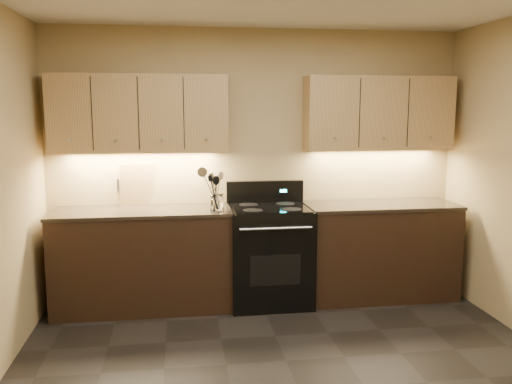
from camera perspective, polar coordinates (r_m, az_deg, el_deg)
The scene contains 14 objects.
wall_back at distance 5.33m, azimuth 0.02°, elevation 2.94°, with size 4.00×0.04×2.60m, color tan.
counter_left at distance 5.15m, azimuth -11.79°, elevation -6.93°, with size 1.62×0.62×0.93m.
counter_right at distance 5.49m, azimuth 12.83°, elevation -5.97°, with size 1.46×0.62×0.93m.
stove at distance 5.18m, azimuth 1.41°, elevation -6.48°, with size 0.76×0.68×1.14m.
upper_cab_left at distance 5.11m, azimuth -12.17°, elevation 8.10°, with size 1.60×0.30×0.70m, color tan.
upper_cab_right at distance 5.45m, azimuth 12.76°, elevation 8.12°, with size 1.44×0.30×0.70m, color tan.
outlet_plate at distance 5.32m, azimuth -13.97°, elevation 0.71°, with size 0.09×0.01×0.12m, color #B2B5BA.
utensil_crock at distance 4.90m, azimuth -4.13°, elevation -1.16°, with size 0.12×0.12×0.15m.
cutting_board at distance 5.28m, azimuth -12.46°, elevation 0.80°, with size 0.32×0.02×0.40m, color #D5B872.
wooden_spoon at distance 4.88m, azimuth -4.44°, elevation 0.15°, with size 0.06×0.06×0.33m, color #D5B872, non-canonical shape.
black_spoon at distance 4.91m, azimuth -4.33°, elevation -0.03°, with size 0.06×0.06×0.29m, color black, non-canonical shape.
black_turner at distance 4.87m, azimuth -4.09°, elevation 0.04°, with size 0.08×0.08×0.32m, color black, non-canonical shape.
steel_spatula at distance 4.89m, azimuth -3.88°, elevation 0.21°, with size 0.08×0.08×0.34m, color silver, non-canonical shape.
steel_skimmer at distance 4.87m, azimuth -3.91°, elevation 0.46°, with size 0.09×0.09×0.39m, color silver, non-canonical shape.
Camera 1 is at (-0.75, -3.25, 1.86)m, focal length 38.00 mm.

